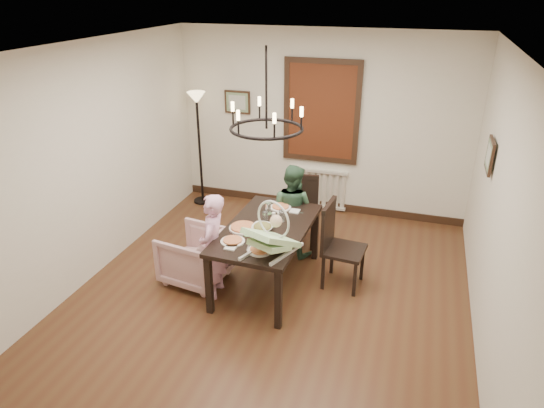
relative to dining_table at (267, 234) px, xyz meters
The scene contains 17 objects.
room_shell 0.75m from the dining_table, 60.13° to the left, with size 4.51×5.00×2.81m.
dining_table is the anchor object (origin of this frame).
chair_far 1.12m from the dining_table, 82.67° to the left, with size 0.43×0.43×0.97m, color black, non-canonical shape.
chair_right 0.93m from the dining_table, 15.94° to the left, with size 0.47×0.47×1.07m, color black, non-canonical shape.
armchair 0.95m from the dining_table, 167.61° to the right, with size 0.71×0.73×0.66m, color #CA9AA1.
elderly_woman 0.67m from the dining_table, 142.27° to the right, with size 0.39×0.25×1.06m, color #E19FC2.
seated_man 0.84m from the dining_table, 84.63° to the left, with size 0.51×0.40×1.04m, color #365A3F.
baby_bouncer 0.65m from the dining_table, 67.08° to the right, with size 0.44×0.61×0.40m, color #B6E69F, non-canonical shape.
salad_bowl 0.15m from the dining_table, 105.19° to the right, with size 0.30×0.30×0.07m, color white.
pizza_platter 0.30m from the dining_table, 152.75° to the right, with size 0.33×0.33×0.04m, color tan.
drinking_glass 0.20m from the dining_table, 117.81° to the left, with size 0.07×0.07×0.13m, color silver.
window_blinds 2.47m from the dining_table, 87.14° to the left, with size 1.00×0.03×1.40m, color #582711.
radiator 2.34m from the dining_table, 87.16° to the left, with size 0.92×0.12×0.62m, color silver, non-canonical shape.
picture_back 2.79m from the dining_table, 118.22° to the left, with size 0.42×0.03×0.36m, color black.
picture_right 2.62m from the dining_table, 17.47° to the left, with size 0.42×0.03×0.36m, color black.
floor_lamp 2.68m from the dining_table, 132.02° to the left, with size 0.30×0.30×1.80m, color black, non-canonical shape.
chandelier 1.27m from the dining_table, 53.13° to the right, with size 0.80×0.80×0.04m, color black.
Camera 1 is at (1.45, -4.60, 3.37)m, focal length 32.00 mm.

